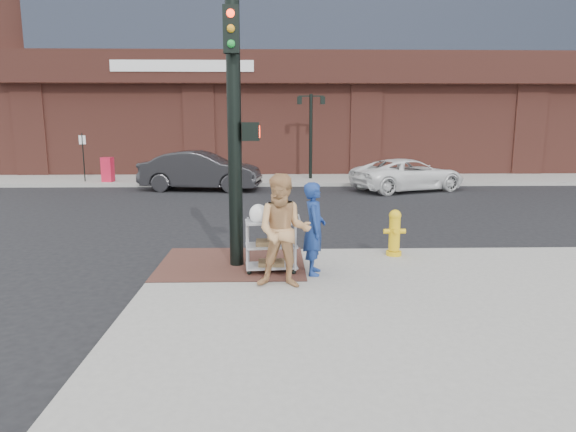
{
  "coord_description": "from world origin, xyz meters",
  "views": [
    {
      "loc": [
        0.23,
        -8.82,
        2.89
      ],
      "look_at": [
        0.47,
        0.02,
        1.25
      ],
      "focal_mm": 32.0,
      "sensor_mm": 36.0,
      "label": 1
    }
  ],
  "objects_px": {
    "woman_blue": "(314,229)",
    "minivan_white": "(408,175)",
    "traffic_signal_pole": "(235,124)",
    "fire_hydrant": "(394,232)",
    "pedestrian_tan": "(284,231)",
    "lamp_post": "(311,127)",
    "utility_cart": "(271,241)",
    "sedan_dark": "(201,171)"
  },
  "relations": [
    {
      "from": "woman_blue",
      "to": "minivan_white",
      "type": "distance_m",
      "value": 13.28
    },
    {
      "from": "traffic_signal_pole",
      "to": "fire_hydrant",
      "type": "xyz_separation_m",
      "value": [
        3.18,
        0.66,
        -2.19
      ]
    },
    {
      "from": "traffic_signal_pole",
      "to": "pedestrian_tan",
      "type": "bearing_deg",
      "value": -56.98
    },
    {
      "from": "traffic_signal_pole",
      "to": "minivan_white",
      "type": "bearing_deg",
      "value": 61.59
    },
    {
      "from": "woman_blue",
      "to": "pedestrian_tan",
      "type": "relative_size",
      "value": 0.88
    },
    {
      "from": "traffic_signal_pole",
      "to": "pedestrian_tan",
      "type": "relative_size",
      "value": 2.63
    },
    {
      "from": "traffic_signal_pole",
      "to": "lamp_post",
      "type": "bearing_deg",
      "value": 80.76
    },
    {
      "from": "utility_cart",
      "to": "pedestrian_tan",
      "type": "bearing_deg",
      "value": -76.54
    },
    {
      "from": "lamp_post",
      "to": "minivan_white",
      "type": "xyz_separation_m",
      "value": [
        3.87,
        -3.5,
        -1.95
      ]
    },
    {
      "from": "sedan_dark",
      "to": "minivan_white",
      "type": "distance_m",
      "value": 8.74
    },
    {
      "from": "traffic_signal_pole",
      "to": "utility_cart",
      "type": "height_order",
      "value": "traffic_signal_pole"
    },
    {
      "from": "sedan_dark",
      "to": "traffic_signal_pole",
      "type": "bearing_deg",
      "value": -161.7
    },
    {
      "from": "pedestrian_tan",
      "to": "lamp_post",
      "type": "bearing_deg",
      "value": 90.67
    },
    {
      "from": "woman_blue",
      "to": "utility_cart",
      "type": "xyz_separation_m",
      "value": [
        -0.78,
        0.15,
        -0.25
      ]
    },
    {
      "from": "woman_blue",
      "to": "utility_cart",
      "type": "distance_m",
      "value": 0.83
    },
    {
      "from": "woman_blue",
      "to": "utility_cart",
      "type": "height_order",
      "value": "woman_blue"
    },
    {
      "from": "fire_hydrant",
      "to": "utility_cart",
      "type": "bearing_deg",
      "value": -156.35
    },
    {
      "from": "lamp_post",
      "to": "woman_blue",
      "type": "distance_m",
      "value": 15.94
    },
    {
      "from": "fire_hydrant",
      "to": "minivan_white",
      "type": "bearing_deg",
      "value": 74.05
    },
    {
      "from": "traffic_signal_pole",
      "to": "pedestrian_tan",
      "type": "xyz_separation_m",
      "value": [
        0.86,
        -1.32,
        -1.73
      ]
    },
    {
      "from": "traffic_signal_pole",
      "to": "utility_cart",
      "type": "relative_size",
      "value": 3.87
    },
    {
      "from": "traffic_signal_pole",
      "to": "sedan_dark",
      "type": "xyz_separation_m",
      "value": [
        -2.39,
        12.13,
        -2.01
      ]
    },
    {
      "from": "traffic_signal_pole",
      "to": "woman_blue",
      "type": "relative_size",
      "value": 2.98
    },
    {
      "from": "lamp_post",
      "to": "woman_blue",
      "type": "height_order",
      "value": "lamp_post"
    },
    {
      "from": "minivan_white",
      "to": "utility_cart",
      "type": "relative_size",
      "value": 3.74
    },
    {
      "from": "sedan_dark",
      "to": "utility_cart",
      "type": "bearing_deg",
      "value": -159.26
    },
    {
      "from": "sedan_dark",
      "to": "pedestrian_tan",
      "type": "bearing_deg",
      "value": -159.27
    },
    {
      "from": "traffic_signal_pole",
      "to": "fire_hydrant",
      "type": "bearing_deg",
      "value": 11.78
    },
    {
      "from": "lamp_post",
      "to": "pedestrian_tan",
      "type": "distance_m",
      "value": 16.7
    },
    {
      "from": "lamp_post",
      "to": "minivan_white",
      "type": "bearing_deg",
      "value": -42.11
    },
    {
      "from": "woman_blue",
      "to": "fire_hydrant",
      "type": "xyz_separation_m",
      "value": [
        1.76,
        1.26,
        -0.35
      ]
    },
    {
      "from": "woman_blue",
      "to": "traffic_signal_pole",
      "type": "bearing_deg",
      "value": 72.23
    },
    {
      "from": "lamp_post",
      "to": "sedan_dark",
      "type": "bearing_deg",
      "value": -147.49
    },
    {
      "from": "pedestrian_tan",
      "to": "sedan_dark",
      "type": "height_order",
      "value": "pedestrian_tan"
    },
    {
      "from": "lamp_post",
      "to": "woman_blue",
      "type": "xyz_separation_m",
      "value": [
        -1.05,
        -15.82,
        -1.63
      ]
    },
    {
      "from": "traffic_signal_pole",
      "to": "minivan_white",
      "type": "xyz_separation_m",
      "value": [
        6.35,
        11.73,
        -2.16
      ]
    },
    {
      "from": "utility_cart",
      "to": "fire_hydrant",
      "type": "xyz_separation_m",
      "value": [
        2.53,
        1.11,
        -0.1
      ]
    },
    {
      "from": "minivan_white",
      "to": "utility_cart",
      "type": "bearing_deg",
      "value": 133.87
    },
    {
      "from": "lamp_post",
      "to": "traffic_signal_pole",
      "type": "relative_size",
      "value": 0.8
    },
    {
      "from": "traffic_signal_pole",
      "to": "woman_blue",
      "type": "distance_m",
      "value": 2.4
    },
    {
      "from": "traffic_signal_pole",
      "to": "sedan_dark",
      "type": "height_order",
      "value": "traffic_signal_pole"
    },
    {
      "from": "sedan_dark",
      "to": "minivan_white",
      "type": "height_order",
      "value": "sedan_dark"
    }
  ]
}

